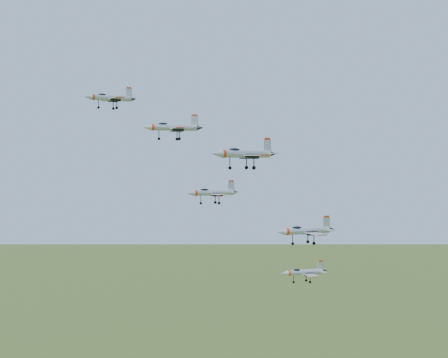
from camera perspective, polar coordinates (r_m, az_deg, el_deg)
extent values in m
cylinder|color=#ADB2BB|center=(140.35, -10.25, 7.31)|extent=(8.91, 3.89, 1.29)
cone|color=#ADB2BB|center=(138.66, -12.36, 7.36)|extent=(2.09, 1.76, 1.29)
cone|color=black|center=(142.15, -8.27, 7.25)|extent=(1.65, 1.46, 1.10)
ellipsoid|color=black|center=(139.68, -11.10, 7.53)|extent=(2.36, 1.54, 0.82)
cube|color=#ADB2BB|center=(137.79, -9.78, 7.31)|extent=(3.48, 4.85, 0.14)
cube|color=#ADB2BB|center=(143.00, -10.55, 7.11)|extent=(3.48, 4.85, 0.14)
cube|color=#ADB2BB|center=(141.89, -8.69, 7.80)|extent=(1.46, 0.56, 2.08)
cube|color=red|center=(142.01, -8.69, 8.24)|extent=(1.08, 0.46, 0.35)
cylinder|color=#ADB2BB|center=(121.48, -4.58, 4.73)|extent=(9.00, 1.84, 1.29)
cone|color=#ADB2BB|center=(120.54, -7.09, 4.74)|extent=(1.86, 1.40, 1.29)
cone|color=black|center=(122.61, -2.21, 4.71)|extent=(1.46, 1.18, 1.10)
ellipsoid|color=black|center=(121.10, -5.60, 4.96)|extent=(2.24, 1.06, 0.82)
cube|color=#ADB2BB|center=(118.79, -4.22, 4.67)|extent=(2.55, 4.50, 0.14)
cube|color=#ADB2BB|center=(124.24, -4.75, 4.55)|extent=(2.55, 4.50, 0.14)
cube|color=#ADB2BB|center=(122.43, -2.71, 5.34)|extent=(1.49, 0.21, 2.09)
cube|color=red|center=(122.50, -2.71, 5.85)|extent=(1.10, 0.21, 0.35)
cylinder|color=#ADB2BB|center=(107.26, 2.02, 2.33)|extent=(9.64, 4.34, 1.40)
cone|color=#ADB2BB|center=(104.24, -0.68, 2.34)|extent=(2.28, 1.93, 1.40)
cone|color=black|center=(110.37, 4.47, 2.31)|extent=(1.80, 1.60, 1.19)
ellipsoid|color=black|center=(106.01, 0.94, 2.62)|extent=(2.56, 1.69, 0.89)
cube|color=#ADB2BB|center=(104.84, 3.01, 2.19)|extent=(3.82, 5.27, 0.15)
cube|color=#ADB2BB|center=(109.92, 1.27, 2.18)|extent=(3.82, 5.27, 0.15)
cube|color=#ADB2BB|center=(109.71, 3.97, 3.07)|extent=(1.57, 0.62, 2.26)
cube|color=red|center=(109.74, 3.97, 3.69)|extent=(1.17, 0.51, 0.38)
cylinder|color=#ADB2BB|center=(134.60, -0.95, -1.24)|extent=(9.04, 2.86, 1.29)
cone|color=#ADB2BB|center=(132.72, -3.10, -1.29)|extent=(1.99, 1.59, 1.29)
cone|color=black|center=(136.60, 1.07, -1.20)|extent=(1.57, 1.33, 1.10)
ellipsoid|color=black|center=(133.79, -1.82, -1.05)|extent=(2.32, 1.30, 0.82)
cube|color=#ADB2BB|center=(132.11, -0.42, -1.41)|extent=(3.03, 4.71, 0.14)
cube|color=#ADB2BB|center=(137.28, -1.30, -1.29)|extent=(3.03, 4.71, 0.14)
cube|color=#ADB2BB|center=(136.09, 0.65, -0.64)|extent=(1.49, 0.38, 2.09)
cube|color=red|center=(136.05, 0.65, -0.18)|extent=(1.10, 0.33, 0.35)
cylinder|color=#ADB2BB|center=(121.54, 7.61, -4.70)|extent=(9.53, 2.97, 1.36)
cone|color=#ADB2BB|center=(118.83, 5.23, -4.84)|extent=(2.09, 1.67, 1.36)
cone|color=black|center=(124.34, 9.79, -4.56)|extent=(1.65, 1.39, 1.16)
ellipsoid|color=black|center=(120.35, 6.65, -4.51)|extent=(2.44, 1.36, 0.87)
cube|color=#ADB2BB|center=(119.16, 8.40, -4.96)|extent=(3.17, 4.96, 0.15)
cube|color=#ADB2BB|center=(124.21, 7.01, -4.68)|extent=(3.17, 4.96, 0.15)
cube|color=#ADB2BB|center=(123.58, 9.34, -3.94)|extent=(1.57, 0.39, 2.20)
cube|color=red|center=(123.47, 9.34, -3.40)|extent=(1.16, 0.34, 0.37)
cylinder|color=#ADB2BB|center=(131.81, 7.43, -8.44)|extent=(7.88, 1.82, 1.13)
cone|color=#ADB2BB|center=(129.93, 5.53, -8.58)|extent=(1.66, 1.26, 1.13)
cone|color=black|center=(133.75, 9.20, -8.30)|extent=(1.30, 1.06, 0.96)
ellipsoid|color=black|center=(130.95, 6.66, -8.32)|extent=(1.97, 0.98, 0.72)
cube|color=#ADB2BB|center=(129.76, 7.96, -8.70)|extent=(2.33, 3.98, 0.12)
cube|color=#ADB2BB|center=(134.09, 7.05, -8.36)|extent=(2.33, 3.98, 0.12)
cube|color=#ADB2BB|center=(133.13, 8.83, -7.83)|extent=(1.31, 0.22, 1.82)
cube|color=red|center=(132.97, 8.83, -7.43)|extent=(0.96, 0.21, 0.30)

